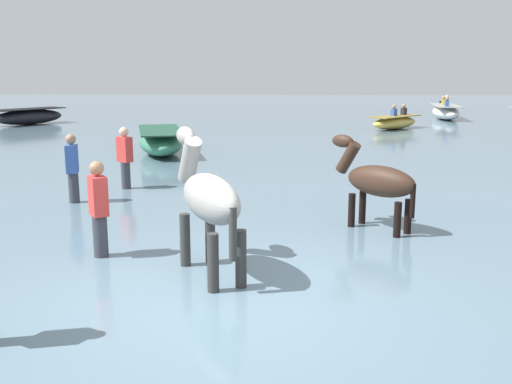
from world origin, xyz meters
name	(u,v)px	position (x,y,z in m)	size (l,w,h in m)	color
ground_plane	(225,319)	(0.00, 0.00, 0.00)	(120.00, 120.00, 0.00)	#756B56
water_surface	(262,166)	(0.00, 10.00, 0.14)	(90.00, 90.00, 0.29)	slate
horse_lead_grey	(208,201)	(-0.27, 0.71, 1.23)	(1.21, 1.84, 2.09)	gray
horse_trailing_dark_bay	(377,183)	(2.14, 2.95, 1.05)	(1.39, 1.32, 1.77)	#382319
boat_mid_outer	(395,122)	(5.42, 19.54, 0.59)	(2.74, 2.86, 1.05)	gold
boat_far_inshore	(446,112)	(9.05, 25.02, 0.66)	(1.69, 4.11, 1.21)	silver
boat_mid_channel	(161,142)	(-3.20, 11.38, 0.66)	(2.20, 3.88, 0.75)	#337556
boat_distant_west	(29,117)	(-11.57, 20.82, 0.66)	(3.04, 3.58, 0.89)	black
person_spectator_far	(99,216)	(-1.87, 1.33, 0.87)	(0.34, 0.38, 1.63)	#383842
person_onlooker_right	(73,173)	(-3.44, 4.60, 0.87)	(0.26, 0.35, 1.63)	#383842
person_wading_close	(125,162)	(-2.80, 6.00, 0.87)	(0.38, 0.35, 1.63)	#383842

